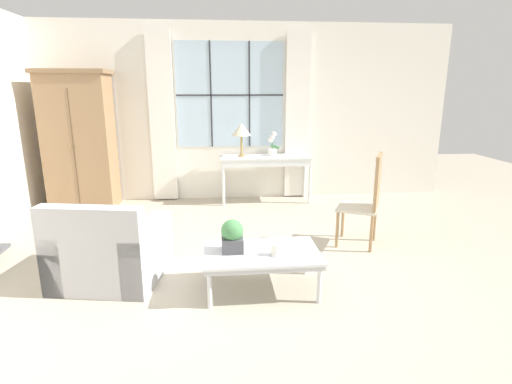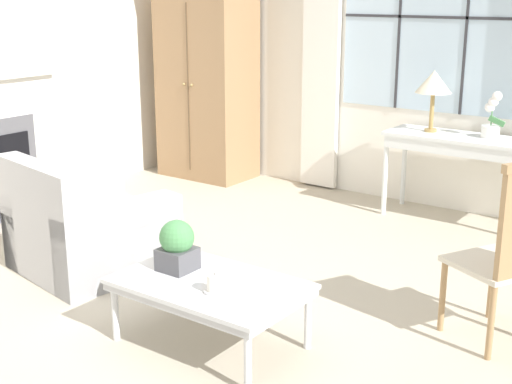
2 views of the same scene
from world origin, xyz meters
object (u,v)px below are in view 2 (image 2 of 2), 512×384
(potted_orchid, at_px, (492,119))
(potted_plant_small, at_px, (177,245))
(table_lamp, at_px, (434,83))
(armoire, at_px, (207,78))
(pillar_candle, at_px, (214,284))
(coffee_table, at_px, (210,288))
(armchair_upholstered, at_px, (88,233))
(console_table, at_px, (473,147))
(side_chair_wooden, at_px, (512,245))

(potted_orchid, distance_m, potted_plant_small, 3.11)
(table_lamp, distance_m, potted_orchid, 0.57)
(armoire, relative_size, pillar_candle, 18.00)
(coffee_table, height_order, potted_plant_small, potted_plant_small)
(coffee_table, relative_size, pillar_candle, 9.03)
(armchair_upholstered, bearing_deg, pillar_candle, -16.65)
(armchair_upholstered, xyz_separation_m, coffee_table, (1.41, -0.36, 0.07))
(table_lamp, distance_m, potted_plant_small, 3.02)
(table_lamp, bearing_deg, potted_plant_small, -95.20)
(console_table, distance_m, side_chair_wooden, 2.21)
(armchair_upholstered, bearing_deg, potted_orchid, 54.18)
(armoire, height_order, table_lamp, armoire)
(side_chair_wooden, height_order, coffee_table, side_chair_wooden)
(console_table, xyz_separation_m, armchair_upholstered, (-1.81, -2.59, -0.39))
(table_lamp, height_order, armchair_upholstered, table_lamp)
(console_table, height_order, potted_plant_small, console_table)
(table_lamp, xyz_separation_m, pillar_candle, (0.10, -3.07, -0.74))
(console_table, distance_m, coffee_table, 2.99)
(armchair_upholstered, height_order, pillar_candle, armchair_upholstered)
(armchair_upholstered, bearing_deg, potted_plant_small, -15.99)
(coffee_table, bearing_deg, console_table, 82.41)
(console_table, xyz_separation_m, pillar_candle, (-0.28, -3.05, -0.23))
(console_table, distance_m, pillar_candle, 3.07)
(side_chair_wooden, distance_m, coffee_table, 1.66)
(potted_orchid, bearing_deg, potted_plant_small, -104.38)
(table_lamp, bearing_deg, side_chair_wooden, -56.79)
(table_lamp, height_order, potted_orchid, table_lamp)
(potted_plant_small, bearing_deg, console_table, 77.42)
(armchair_upholstered, bearing_deg, armoire, 111.63)
(armoire, distance_m, armchair_upholstered, 2.84)
(table_lamp, relative_size, potted_plant_small, 1.77)
(table_lamp, relative_size, coffee_table, 0.51)
(coffee_table, distance_m, pillar_candle, 0.17)
(armchair_upholstered, bearing_deg, console_table, 55.14)
(potted_plant_small, distance_m, pillar_candle, 0.41)
(potted_orchid, relative_size, armchair_upholstered, 0.36)
(armoire, bearing_deg, table_lamp, 1.62)
(table_lamp, distance_m, coffee_table, 3.08)
(potted_orchid, xyz_separation_m, pillar_candle, (-0.39, -3.12, -0.47))
(console_table, relative_size, table_lamp, 2.77)
(coffee_table, bearing_deg, armoire, 129.84)
(potted_plant_small, bearing_deg, pillar_candle, -18.66)
(console_table, height_order, pillar_candle, console_table)
(armoire, relative_size, coffee_table, 1.99)
(armchair_upholstered, xyz_separation_m, potted_plant_small, (1.15, -0.33, 0.26))
(table_lamp, relative_size, side_chair_wooden, 0.48)
(armchair_upholstered, bearing_deg, coffee_table, -14.23)
(console_table, height_order, coffee_table, console_table)
(console_table, xyz_separation_m, side_chair_wooden, (0.94, -2.00, -0.06))
(console_table, height_order, potted_orchid, potted_orchid)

